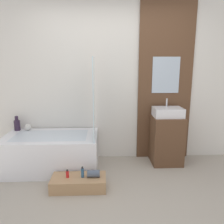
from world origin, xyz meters
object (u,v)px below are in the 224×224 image
object	(u,v)px
bathtub	(52,152)
vase_round_light	(28,127)
wooden_step_bench	(79,183)
vase_tall_dark	(17,125)
bottle_soap_primary	(67,174)
sink	(168,112)
bottle_soap_secondary	(83,172)

from	to	relation	value
bathtub	vase_round_light	bearing A→B (deg)	146.31
wooden_step_bench	vase_tall_dark	size ratio (longest dim) A/B	2.99
vase_round_light	bottle_soap_primary	distance (m)	1.21
bathtub	bottle_soap_primary	xyz separation A→B (m)	(0.33, -0.58, -0.06)
wooden_step_bench	vase_tall_dark	bearing A→B (deg)	140.65
bathtub	sink	bearing A→B (deg)	4.72
bottle_soap_secondary	bathtub	bearing A→B (deg)	131.79
vase_round_light	bottle_soap_primary	world-z (taller)	vase_round_light
vase_round_light	vase_tall_dark	bearing A→B (deg)	177.95
vase_tall_dark	bottle_soap_primary	world-z (taller)	vase_tall_dark
sink	bottle_soap_secondary	world-z (taller)	sink
wooden_step_bench	bottle_soap_primary	distance (m)	0.19
bathtub	bottle_soap_primary	bearing A→B (deg)	-60.62
wooden_step_bench	vase_tall_dark	distance (m)	1.48
sink	bottle_soap_secondary	bearing A→B (deg)	-150.37
bathtub	bottle_soap_secondary	bearing A→B (deg)	-48.21
wooden_step_bench	bottle_soap_primary	world-z (taller)	bottle_soap_primary
bottle_soap_primary	vase_round_light	bearing A→B (deg)	131.05
sink	vase_round_light	xyz separation A→B (m)	(-2.24, 0.14, -0.26)
bottle_soap_primary	wooden_step_bench	bearing A→B (deg)	-0.00
vase_tall_dark	bottle_soap_primary	bearing A→B (deg)	-43.35
bathtub	bottle_soap_primary	world-z (taller)	bathtub
bottle_soap_primary	bottle_soap_secondary	world-z (taller)	bottle_soap_secondary
wooden_step_bench	sink	xyz separation A→B (m)	(1.34, 0.73, 0.76)
vase_tall_dark	bottle_soap_secondary	distance (m)	1.48
bottle_soap_primary	bottle_soap_secondary	xyz separation A→B (m)	(0.19, -0.00, 0.02)
bathtub	bottle_soap_primary	distance (m)	0.67
bottle_soap_primary	bottle_soap_secondary	distance (m)	0.19
vase_tall_dark	bottle_soap_primary	distance (m)	1.34
vase_round_light	bathtub	bearing A→B (deg)	-33.69
bathtub	vase_round_light	world-z (taller)	vase_round_light
vase_tall_dark	wooden_step_bench	bearing A→B (deg)	-39.35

